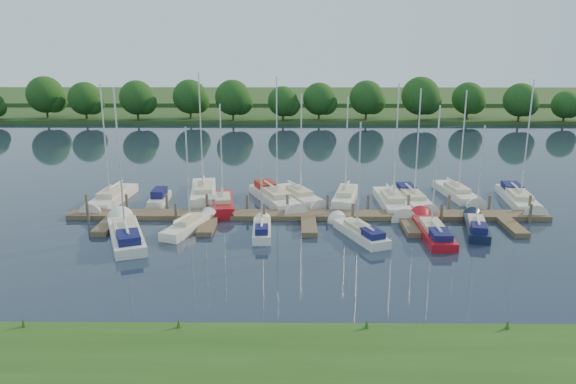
{
  "coord_description": "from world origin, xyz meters",
  "views": [
    {
      "loc": [
        -1.3,
        -36.79,
        14.52
      ],
      "look_at": [
        -1.67,
        8.0,
        2.2
      ],
      "focal_mm": 35.0,
      "sensor_mm": 36.0,
      "label": 1
    }
  ],
  "objects_px": {
    "dock": "(308,218)",
    "motorboat": "(159,199)",
    "sailboat_s_2": "(262,230)",
    "sailboat_n_0": "(111,200)",
    "sailboat_n_5": "(300,197)"
  },
  "relations": [
    {
      "from": "motorboat",
      "to": "sailboat_s_2",
      "type": "relative_size",
      "value": 0.64
    },
    {
      "from": "sailboat_n_0",
      "to": "sailboat_s_2",
      "type": "bearing_deg",
      "value": 154.49
    },
    {
      "from": "dock",
      "to": "sailboat_n_0",
      "type": "distance_m",
      "value": 18.52
    },
    {
      "from": "sailboat_n_5",
      "to": "sailboat_s_2",
      "type": "xyz_separation_m",
      "value": [
        -2.99,
        -9.45,
        0.05
      ]
    },
    {
      "from": "motorboat",
      "to": "sailboat_n_5",
      "type": "distance_m",
      "value": 12.85
    },
    {
      "from": "sailboat_n_0",
      "to": "sailboat_n_5",
      "type": "relative_size",
      "value": 1.09
    },
    {
      "from": "sailboat_n_5",
      "to": "sailboat_s_2",
      "type": "distance_m",
      "value": 9.91
    },
    {
      "from": "sailboat_n_0",
      "to": "sailboat_s_2",
      "type": "distance_m",
      "value": 16.57
    },
    {
      "from": "sailboat_n_5",
      "to": "sailboat_n_0",
      "type": "bearing_deg",
      "value": -22.07
    },
    {
      "from": "dock",
      "to": "sailboat_s_2",
      "type": "bearing_deg",
      "value": -135.45
    },
    {
      "from": "dock",
      "to": "sailboat_n_0",
      "type": "height_order",
      "value": "sailboat_n_0"
    },
    {
      "from": "dock",
      "to": "motorboat",
      "type": "bearing_deg",
      "value": 160.02
    },
    {
      "from": "motorboat",
      "to": "sailboat_s_2",
      "type": "distance_m",
      "value": 12.96
    },
    {
      "from": "dock",
      "to": "sailboat_n_5",
      "type": "bearing_deg",
      "value": 96.19
    },
    {
      "from": "dock",
      "to": "sailboat_n_0",
      "type": "xyz_separation_m",
      "value": [
        -17.85,
        4.93,
        0.08
      ]
    }
  ]
}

